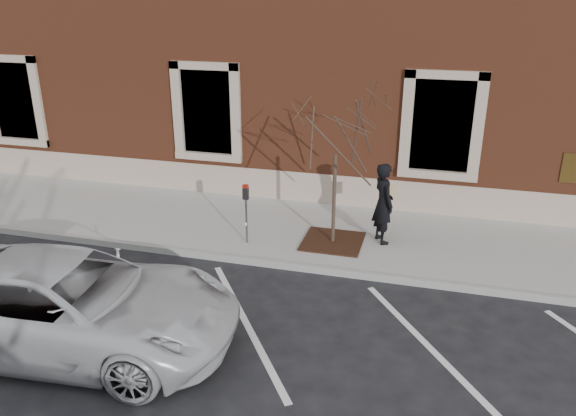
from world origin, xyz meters
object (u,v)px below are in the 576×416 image
(parking_meter, at_px, (246,203))
(sapling, at_px, (336,129))
(white_truck, at_px, (68,303))
(man, at_px, (383,203))

(parking_meter, relative_size, sapling, 0.37)
(sapling, distance_m, white_truck, 6.12)
(sapling, bearing_deg, white_truck, -126.10)
(man, bearing_deg, white_truck, 107.50)
(sapling, height_order, white_truck, sapling)
(man, xyz_separation_m, sapling, (-1.04, -0.34, 1.68))
(man, relative_size, sapling, 0.49)
(parking_meter, relative_size, white_truck, 0.25)
(parking_meter, distance_m, white_truck, 4.46)
(man, relative_size, parking_meter, 1.34)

